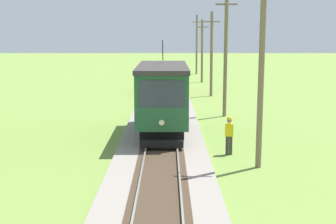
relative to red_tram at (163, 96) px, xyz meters
name	(u,v)px	position (x,y,z in m)	size (l,w,h in m)	color
red_tram	(163,96)	(0.00, 0.00, 0.00)	(2.60, 8.54, 4.79)	#235633
freight_car	(165,76)	(0.00, 20.21, -0.64)	(2.40, 5.20, 2.31)	brown
utility_pole_near_tram	(262,63)	(4.03, -6.68, 2.14)	(1.40, 0.59, 8.47)	#7A664C
utility_pole_mid	(226,52)	(4.03, 6.61, 2.04)	(1.40, 0.65, 8.28)	#7A664C
utility_pole_far	(212,53)	(4.03, 17.83, 1.53)	(1.40, 0.30, 7.25)	#7A664C
utility_pole_distant	(202,50)	(4.03, 30.57, 1.33)	(1.40, 0.59, 6.85)	#7A664C
utility_pole_horizon	(197,44)	(4.03, 41.59, 1.74)	(1.40, 0.37, 7.67)	#7A664C
track_worker	(229,133)	(3.07, -4.23, -1.21)	(0.41, 0.29, 1.78)	#38332D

